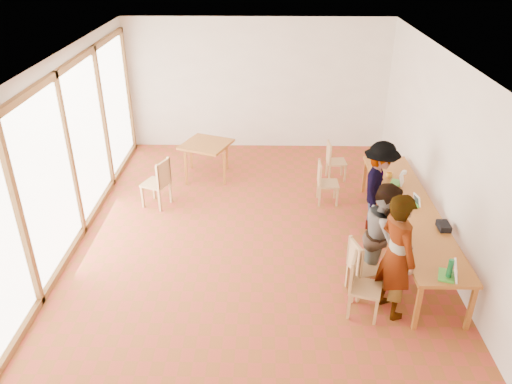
% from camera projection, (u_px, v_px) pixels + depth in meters
% --- Properties ---
extents(ground, '(8.00, 8.00, 0.00)m').
position_uv_depth(ground, '(254.00, 234.00, 8.60)').
color(ground, '#A63D28').
rests_on(ground, ground).
extents(wall_back, '(6.00, 0.10, 3.00)m').
position_uv_depth(wall_back, '(257.00, 85.00, 11.44)').
color(wall_back, white).
rests_on(wall_back, ground).
extents(wall_front, '(6.00, 0.10, 3.00)m').
position_uv_depth(wall_front, '(242.00, 336.00, 4.36)').
color(wall_front, white).
rests_on(wall_front, ground).
extents(wall_right, '(0.10, 8.00, 3.00)m').
position_uv_depth(wall_right, '(444.00, 156.00, 7.85)').
color(wall_right, white).
rests_on(wall_right, ground).
extents(window_wall, '(0.10, 8.00, 3.00)m').
position_uv_depth(window_wall, '(68.00, 153.00, 7.95)').
color(window_wall, white).
rests_on(window_wall, ground).
extents(ceiling, '(6.00, 8.00, 0.04)m').
position_uv_depth(ceiling, '(253.00, 57.00, 7.19)').
color(ceiling, white).
rests_on(ceiling, wall_back).
extents(communal_table, '(0.80, 4.00, 0.75)m').
position_uv_depth(communal_table, '(410.00, 209.00, 7.94)').
color(communal_table, '#A96C25').
rests_on(communal_table, ground).
extents(side_table, '(0.90, 0.90, 0.75)m').
position_uv_depth(side_table, '(206.00, 147.00, 10.32)').
color(side_table, '#A96C25').
rests_on(side_table, ground).
extents(chair_near, '(0.51, 0.51, 0.47)m').
position_uv_depth(chair_near, '(359.00, 280.00, 6.61)').
color(chair_near, tan).
rests_on(chair_near, ground).
extents(chair_mid, '(0.51, 0.51, 0.47)m').
position_uv_depth(chair_mid, '(360.00, 262.00, 6.95)').
color(chair_mid, tan).
rests_on(chair_mid, ground).
extents(chair_far, '(0.39, 0.39, 0.44)m').
position_uv_depth(chair_far, '(324.00, 178.00, 9.38)').
color(chair_far, tan).
rests_on(chair_far, ground).
extents(chair_empty, '(0.40, 0.40, 0.43)m').
position_uv_depth(chair_empty, '(333.00, 157.00, 10.27)').
color(chair_empty, tan).
rests_on(chair_empty, ground).
extents(chair_spare, '(0.57, 0.57, 0.50)m').
position_uv_depth(chair_spare, '(160.00, 178.00, 9.22)').
color(chair_spare, tan).
rests_on(chair_spare, ground).
extents(person_near, '(0.64, 0.77, 1.80)m').
position_uv_depth(person_near, '(397.00, 256.00, 6.47)').
color(person_near, gray).
rests_on(person_near, ground).
extents(person_mid, '(0.85, 0.95, 1.62)m').
position_uv_depth(person_mid, '(385.00, 235.00, 7.07)').
color(person_mid, gray).
rests_on(person_mid, ground).
extents(person_far, '(0.94, 1.19, 1.61)m').
position_uv_depth(person_far, '(379.00, 187.00, 8.42)').
color(person_far, gray).
rests_on(person_far, ground).
extents(laptop_near, '(0.31, 0.32, 0.23)m').
position_uv_depth(laptop_near, '(451.00, 273.00, 6.29)').
color(laptop_near, green).
rests_on(laptop_near, communal_table).
extents(laptop_mid, '(0.22, 0.24, 0.18)m').
position_uv_depth(laptop_mid, '(414.00, 202.00, 7.95)').
color(laptop_mid, green).
rests_on(laptop_mid, communal_table).
extents(laptop_far, '(0.28, 0.30, 0.20)m').
position_uv_depth(laptop_far, '(399.00, 181.00, 8.62)').
color(laptop_far, green).
rests_on(laptop_far, communal_table).
extents(yellow_mug, '(0.14, 0.14, 0.09)m').
position_uv_depth(yellow_mug, '(389.00, 175.00, 8.84)').
color(yellow_mug, orange).
rests_on(yellow_mug, communal_table).
extents(green_bottle, '(0.07, 0.07, 0.28)m').
position_uv_depth(green_bottle, '(450.00, 269.00, 6.23)').
color(green_bottle, '#156D32').
rests_on(green_bottle, communal_table).
extents(clear_glass, '(0.07, 0.07, 0.09)m').
position_uv_depth(clear_glass, '(378.00, 164.00, 9.28)').
color(clear_glass, silver).
rests_on(clear_glass, communal_table).
extents(condiment_cup, '(0.08, 0.08, 0.06)m').
position_uv_depth(condiment_cup, '(404.00, 172.00, 8.98)').
color(condiment_cup, white).
rests_on(condiment_cup, communal_table).
extents(pink_phone, '(0.05, 0.10, 0.01)m').
position_uv_depth(pink_phone, '(396.00, 186.00, 8.54)').
color(pink_phone, '#F03D75').
rests_on(pink_phone, communal_table).
extents(black_pouch, '(0.16, 0.26, 0.09)m').
position_uv_depth(black_pouch, '(444.00, 226.00, 7.32)').
color(black_pouch, black).
rests_on(black_pouch, communal_table).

